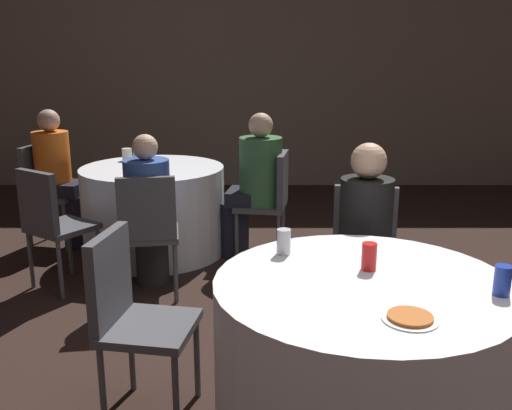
# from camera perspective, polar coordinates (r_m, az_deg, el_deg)

# --- Properties ---
(wall_back) EXTENTS (16.00, 0.06, 2.80)m
(wall_back) POSITION_cam_1_polar(r_m,az_deg,el_deg) (7.29, 5.31, 12.84)
(wall_back) COLOR #7A6B5B
(wall_back) RESTS_ON ground_plane
(table_near) EXTENTS (1.26, 1.26, 0.74)m
(table_near) POSITION_cam_1_polar(r_m,az_deg,el_deg) (2.60, 10.53, -15.09)
(table_near) COLOR silver
(table_near) RESTS_ON ground_plane
(table_far) EXTENTS (1.20, 1.20, 0.74)m
(table_far) POSITION_cam_1_polar(r_m,az_deg,el_deg) (4.92, -9.96, -0.48)
(table_far) COLOR silver
(table_far) RESTS_ON ground_plane
(chair_near_north) EXTENTS (0.47, 0.47, 0.89)m
(chair_near_north) POSITION_cam_1_polar(r_m,az_deg,el_deg) (3.49, 10.91, -4.09)
(chair_near_north) COLOR #47474C
(chair_near_north) RESTS_ON ground_plane
(chair_near_west) EXTENTS (0.47, 0.46, 0.89)m
(chair_near_west) POSITION_cam_1_polar(r_m,az_deg,el_deg) (2.70, -12.33, -9.93)
(chair_near_west) COLOR #47474C
(chair_near_west) RESTS_ON ground_plane
(chair_far_west) EXTENTS (0.48, 0.47, 0.89)m
(chair_far_west) POSITION_cam_1_polar(r_m,az_deg,el_deg) (5.34, -20.14, 1.92)
(chair_far_west) COLOR #47474C
(chair_far_west) RESTS_ON ground_plane
(chair_far_southwest) EXTENTS (0.56, 0.56, 0.89)m
(chair_far_southwest) POSITION_cam_1_polar(r_m,az_deg,el_deg) (4.26, -19.67, -1.20)
(chair_far_southwest) COLOR #47474C
(chair_far_southwest) RESTS_ON ground_plane
(chair_far_south) EXTENTS (0.45, 0.46, 0.89)m
(chair_far_south) POSITION_cam_1_polar(r_m,az_deg,el_deg) (3.91, -10.54, -1.97)
(chair_far_south) COLOR #47474C
(chair_far_south) RESTS_ON ground_plane
(chair_far_east) EXTENTS (0.46, 0.46, 0.89)m
(chair_far_east) POSITION_cam_1_polar(r_m,az_deg,el_deg) (4.65, 1.76, 0.99)
(chair_far_east) COLOR #47474C
(chair_far_east) RESTS_ON ground_plane
(person_black_shirt) EXTENTS (0.34, 0.49, 1.18)m
(person_black_shirt) POSITION_cam_1_polar(r_m,az_deg,el_deg) (3.31, 10.93, -4.23)
(person_black_shirt) COLOR black
(person_black_shirt) RESTS_ON ground_plane
(person_blue_shirt) EXTENTS (0.34, 0.49, 1.14)m
(person_blue_shirt) POSITION_cam_1_polar(r_m,az_deg,el_deg) (4.06, -10.46, -0.88)
(person_blue_shirt) COLOR #282828
(person_blue_shirt) RESTS_ON ground_plane
(person_green_jacket) EXTENTS (0.51, 0.38, 1.21)m
(person_green_jacket) POSITION_cam_1_polar(r_m,az_deg,el_deg) (4.65, -0.13, 1.98)
(person_green_jacket) COLOR black
(person_green_jacket) RESTS_ON ground_plane
(person_orange_shirt) EXTENTS (0.49, 0.35, 1.20)m
(person_orange_shirt) POSITION_cam_1_polar(r_m,az_deg,el_deg) (5.24, -18.66, 2.45)
(person_orange_shirt) COLOR black
(person_orange_shirt) RESTS_ON ground_plane
(pizza_plate_near) EXTENTS (0.20, 0.20, 0.02)m
(pizza_plate_near) POSITION_cam_1_polar(r_m,az_deg,el_deg) (2.14, 15.33, -10.84)
(pizza_plate_near) COLOR white
(pizza_plate_near) RESTS_ON table_near
(soda_can_red) EXTENTS (0.07, 0.07, 0.12)m
(soda_can_red) POSITION_cam_1_polar(r_m,az_deg,el_deg) (2.55, 11.43, -5.09)
(soda_can_red) COLOR red
(soda_can_red) RESTS_ON table_near
(soda_can_blue) EXTENTS (0.07, 0.07, 0.12)m
(soda_can_blue) POSITION_cam_1_polar(r_m,az_deg,el_deg) (2.44, 23.62, -6.97)
(soda_can_blue) COLOR #1E38A5
(soda_can_blue) RESTS_ON table_near
(soda_can_silver) EXTENTS (0.07, 0.07, 0.12)m
(soda_can_silver) POSITION_cam_1_polar(r_m,az_deg,el_deg) (2.69, 2.98, -3.69)
(soda_can_silver) COLOR silver
(soda_can_silver) RESTS_ON table_near
(bottle_far) EXTENTS (0.09, 0.09, 0.20)m
(bottle_far) POSITION_cam_1_polar(r_m,az_deg,el_deg) (4.80, -11.48, 4.83)
(bottle_far) COLOR silver
(bottle_far) RESTS_ON table_far
(cup_far) EXTENTS (0.09, 0.09, 0.11)m
(cup_far) POSITION_cam_1_polar(r_m,az_deg,el_deg) (5.18, -12.58, 4.96)
(cup_far) COLOR silver
(cup_far) RESTS_ON table_far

